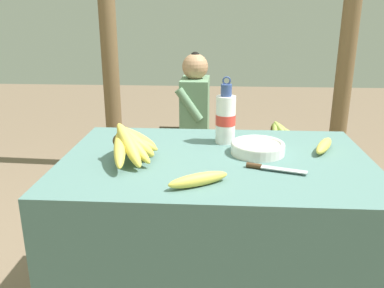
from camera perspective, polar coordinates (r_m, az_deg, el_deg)
name	(u,v)px	position (r m, az deg, el deg)	size (l,w,h in m)	color
market_counter	(215,244)	(1.78, 3.29, -13.87)	(1.22, 0.82, 0.78)	#4C706B
banana_bunch_ripe	(131,142)	(1.58, -8.55, 0.29)	(0.18, 0.37, 0.16)	#4C381E
serving_bowl	(259,147)	(1.67, 9.32, -0.46)	(0.22, 0.22, 0.05)	white
water_bottle	(226,118)	(1.77, 4.85, 3.68)	(0.09, 0.09, 0.29)	white
loose_banana_front	(199,180)	(1.35, 1.05, -5.02)	(0.21, 0.15, 0.04)	#E0C64C
loose_banana_side	(325,146)	(1.77, 18.13, -0.24)	(0.13, 0.20, 0.04)	#E0C64C
knife	(268,167)	(1.51, 10.66, -3.26)	(0.22, 0.09, 0.02)	#BCBCC1
wooden_bench	(225,146)	(3.13, 4.67, -0.28)	(1.34, 0.32, 0.42)	brown
seated_vendor	(189,113)	(3.03, -0.41, 4.40)	(0.40, 0.39, 1.06)	#473828
banana_bunch_green	(280,129)	(3.12, 12.20, 2.02)	(0.20, 0.27, 0.15)	#4C381E
support_post_near	(107,12)	(3.52, -11.79, 17.63)	(0.14, 0.14, 2.64)	brown
support_post_far	(352,12)	(3.56, 21.55, 16.79)	(0.14, 0.14, 2.64)	brown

